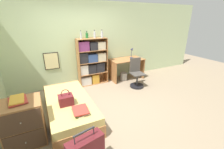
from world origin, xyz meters
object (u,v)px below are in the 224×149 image
Objects in this scene: bed at (69,107)px; bottle_green at (81,36)px; magazine_pile_on_dresser at (18,100)px; book_stack_on_bed at (81,111)px; bookcase at (91,62)px; bottle_brown at (87,35)px; waste_bin at (124,76)px; desk_chair at (136,78)px; handbag at (66,100)px; bottle_blue at (102,35)px; dresser at (24,123)px; desk_lamp at (132,51)px; bottle_clear at (95,35)px; desk at (127,65)px.

bottle_green reaches higher than bed.
magazine_pile_on_dresser reaches higher than bed.
bottle_green reaches higher than book_stack_on_bed.
bottle_brown is at bearing 146.21° from bookcase.
bottle_green reaches higher than magazine_pile_on_dresser.
bed is 2.53m from waste_bin.
bottle_green is 2.15m from desk_chair.
handbag is at bearing 114.72° from book_stack_on_bed.
bottle_blue is at bearing -6.64° from bookcase.
desk_lamp reaches higher than dresser.
handbag is at bearing -127.51° from bottle_clear.
bottle_brown is 0.89× the size of bottle_clear.
book_stack_on_bed is 1.57× the size of bottle_clear.
book_stack_on_bed is at bearing -114.40° from bookcase.
bottle_brown reaches higher than waste_bin.
desk_chair is (2.15, 1.24, -0.17)m from book_stack_on_bed.
magazine_pile_on_dresser is at bearing -133.57° from bottle_brown.
desk_lamp is at bearing 27.67° from magazine_pile_on_dresser.
waste_bin is at bearing -12.81° from bottle_blue.
magazine_pile_on_dresser is at bearing 167.03° from book_stack_on_bed.
bottle_blue is (0.46, -0.10, 0.01)m from bottle_brown.
waste_bin is (3.02, 1.72, -0.27)m from dresser.
desk reaches higher than book_stack_on_bed.
waste_bin is at bearing 28.80° from magazine_pile_on_dresser.
desk is (0.88, -0.10, -1.09)m from bottle_blue.
bottle_green is 0.43m from bottle_clear.
desk is at bearing -6.68° from bottle_blue.
bottle_blue reaches higher than waste_bin.
desk is at bearing -4.35° from bottle_green.
bookcase is 6.22× the size of bottle_clear.
bookcase is at bearing 144.39° from desk_chair.
bookcase is (1.14, 1.69, 0.22)m from handbag.
dresser is (-0.84, -0.44, 0.19)m from bed.
magazine_pile_on_dresser is 3.33m from desk_chair.
bottle_green is 0.27× the size of desk_chair.
desk is 0.74m from desk_chair.
bottle_brown is at bearing 144.50° from desk_chair.
bottle_brown reaches higher than bed.
bottle_green is at bearing -174.27° from bookcase.
bottle_clear is 1.78m from waste_bin.
desk_chair is at bearing -35.50° from bottle_brown.
magazine_pile_on_dresser is 2.87m from bottle_clear.
bottle_brown is 1.73m from desk.
bottle_blue is (0.37, -0.04, 0.85)m from bookcase.
bed is 5.11× the size of book_stack_on_bed.
desk_chair is at bearing 19.10° from dresser.
book_stack_on_bed is at bearing -117.69° from bottle_clear.
waste_bin is (2.18, 1.28, -0.08)m from bed.
book_stack_on_bed is 2.59m from bottle_brown.
bottle_green is at bearing 178.77° from bottle_blue.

